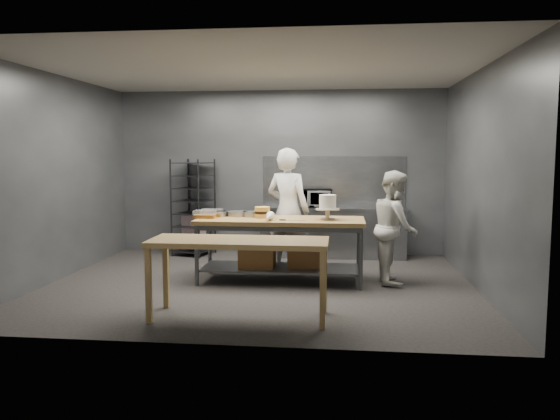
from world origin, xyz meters
name	(u,v)px	position (x,y,z in m)	size (l,w,h in m)	color
ground	(260,284)	(0.00, 0.00, 0.00)	(6.00, 6.00, 0.00)	black
back_wall	(279,172)	(0.00, 2.50, 1.50)	(6.00, 0.04, 3.00)	#4C4F54
work_table	(279,242)	(0.25, 0.19, 0.57)	(2.40, 0.90, 0.92)	olive
near_counter	(239,247)	(0.00, -1.61, 0.81)	(2.00, 0.70, 0.90)	olive
back_counter	(333,232)	(1.00, 2.18, 0.45)	(2.60, 0.60, 0.90)	slate
splashback_panel	(334,181)	(1.00, 2.48, 1.35)	(2.60, 0.02, 0.90)	slate
speed_rack	(193,208)	(-1.53, 2.10, 0.86)	(0.75, 0.78, 1.75)	black
chef_behind	(288,210)	(0.32, 0.85, 0.97)	(0.71, 0.46, 1.94)	silver
chef_right	(395,227)	(1.91, 0.31, 0.81)	(0.78, 0.61, 1.61)	beige
microwave	(317,198)	(0.70, 2.18, 1.05)	(0.54, 0.37, 0.30)	black
frosted_cake_stand	(328,204)	(0.95, 0.14, 1.14)	(0.34, 0.34, 0.36)	#B5AB91
layer_cake	(262,212)	(0.00, 0.27, 1.00)	(0.22, 0.22, 0.16)	gold
cake_pans	(231,214)	(-0.50, 0.41, 0.96)	(0.78, 0.31, 0.07)	gray
piping_bag	(269,217)	(0.14, -0.13, 0.98)	(0.12, 0.12, 0.38)	white
offset_spatula	(289,220)	(0.41, -0.01, 0.93)	(0.36, 0.02, 0.02)	slate
pastry_clamshells	(208,213)	(-0.80, 0.25, 0.98)	(0.36, 0.40, 0.11)	#91591D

